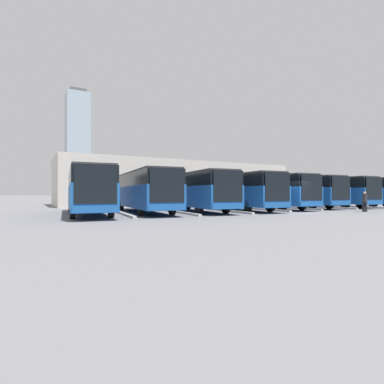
% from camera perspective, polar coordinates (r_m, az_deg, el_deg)
% --- Properties ---
extents(ground_plane, '(600.00, 600.00, 0.00)m').
position_cam_1_polar(ground_plane, '(25.28, 19.64, -3.70)').
color(ground_plane, slate).
extents(bus_0, '(3.78, 12.30, 3.21)m').
position_cam_1_polar(bus_0, '(40.58, 27.86, 0.14)').
color(bus_0, '#19519E').
rests_on(bus_0, ground_plane).
extents(curb_divider_0, '(1.03, 7.48, 0.15)m').
position_cam_1_polar(curb_divider_0, '(37.83, 28.37, -2.44)').
color(curb_divider_0, '#B2B2AD').
rests_on(curb_divider_0, ground_plane).
extents(bus_1, '(3.78, 12.30, 3.21)m').
position_cam_1_polar(bus_1, '(37.25, 23.83, 0.17)').
color(bus_1, '#19519E').
rests_on(bus_1, ground_plane).
extents(curb_divider_1, '(1.03, 7.48, 0.15)m').
position_cam_1_polar(curb_divider_1, '(34.48, 24.06, -2.66)').
color(curb_divider_1, '#B2B2AD').
rests_on(curb_divider_1, ground_plane).
extents(bus_2, '(3.78, 12.30, 3.21)m').
position_cam_1_polar(bus_2, '(34.25, 18.83, 0.20)').
color(bus_2, '#19519E').
rests_on(bus_2, ground_plane).
extents(curb_divider_2, '(1.03, 7.48, 0.15)m').
position_cam_1_polar(curb_divider_2, '(31.49, 18.63, -2.89)').
color(curb_divider_2, '#B2B2AD').
rests_on(curb_divider_2, ground_plane).
extents(bus_3, '(3.78, 12.30, 3.21)m').
position_cam_1_polar(bus_3, '(30.93, 13.97, 0.25)').
color(bus_3, '#19519E').
rests_on(bus_3, ground_plane).
extents(curb_divider_3, '(1.03, 7.48, 0.15)m').
position_cam_1_polar(curb_divider_3, '(28.20, 13.27, -3.21)').
color(curb_divider_3, '#B2B2AD').
rests_on(curb_divider_3, ground_plane).
extents(bus_4, '(3.78, 12.30, 3.21)m').
position_cam_1_polar(bus_4, '(27.80, 8.15, 0.30)').
color(bus_4, '#19519E').
rests_on(bus_4, ground_plane).
extents(curb_divider_4, '(1.03, 7.48, 0.15)m').
position_cam_1_polar(curb_divider_4, '(25.12, 6.72, -3.57)').
color(curb_divider_4, '#B2B2AD').
rests_on(curb_divider_4, ground_plane).
extents(bus_5, '(3.78, 12.30, 3.21)m').
position_cam_1_polar(bus_5, '(25.62, 0.17, 0.35)').
color(bus_5, '#19519E').
rests_on(bus_5, ground_plane).
extents(curb_divider_5, '(1.03, 7.48, 0.15)m').
position_cam_1_polar(curb_divider_5, '(23.07, -2.31, -3.86)').
color(curb_divider_5, '#B2B2AD').
rests_on(curb_divider_5, ground_plane).
extents(bus_6, '(3.78, 12.30, 3.21)m').
position_cam_1_polar(bus_6, '(24.19, -9.21, 0.39)').
color(bus_6, '#19519E').
rests_on(bus_6, ground_plane).
extents(curb_divider_6, '(1.03, 7.48, 0.15)m').
position_cam_1_polar(curb_divider_6, '(21.86, -12.93, -4.05)').
color(curb_divider_6, '#B2B2AD').
rests_on(curb_divider_6, ground_plane).
extents(bus_7, '(3.78, 12.30, 3.21)m').
position_cam_1_polar(bus_7, '(22.85, -19.20, 0.45)').
color(bus_7, '#19519E').
rests_on(bus_7, ground_plane).
extents(pedestrian, '(0.48, 0.48, 1.67)m').
position_cam_1_polar(pedestrian, '(28.40, 30.03, -1.49)').
color(pedestrian, black).
rests_on(pedestrian, ground_plane).
extents(station_building, '(32.25, 11.68, 5.81)m').
position_cam_1_polar(station_building, '(42.24, -2.38, 1.65)').
color(station_building, beige).
rests_on(station_building, ground_plane).
extents(office_tower, '(14.27, 14.27, 69.22)m').
position_cam_1_polar(office_tower, '(211.21, -20.97, 8.56)').
color(office_tower, '#93A8B7').
rests_on(office_tower, ground_plane).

